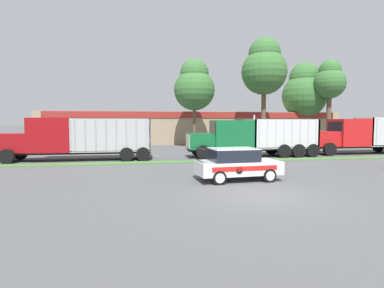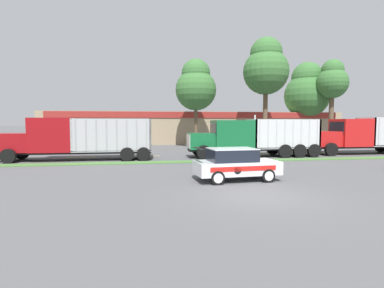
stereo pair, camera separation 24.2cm
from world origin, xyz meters
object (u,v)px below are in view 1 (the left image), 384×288
at_px(rally_car, 236,164).
at_px(traffic_cone, 229,169).
at_px(dump_truck_lead, 357,136).
at_px(dump_truck_far_right, 62,139).
at_px(dump_truck_mid, 242,138).

bearing_deg(rally_car, traffic_cone, 85.57).
xyz_separation_m(dump_truck_lead, dump_truck_far_right, (-25.76, -0.74, 0.00)).
bearing_deg(traffic_cone, dump_truck_lead, 30.50).
bearing_deg(dump_truck_lead, dump_truck_mid, -176.60).
relative_size(dump_truck_mid, rally_car, 2.61).
height_order(dump_truck_far_right, rally_car, dump_truck_far_right).
distance_m(dump_truck_mid, rally_car, 10.52).
bearing_deg(traffic_cone, dump_truck_far_right, 142.88).
xyz_separation_m(dump_truck_lead, dump_truck_mid, (-11.43, -0.68, -0.04)).
relative_size(dump_truck_lead, dump_truck_far_right, 1.01).
xyz_separation_m(dump_truck_mid, traffic_cone, (-3.61, -8.18, -1.30)).
distance_m(dump_truck_far_right, traffic_cone, 13.52).
xyz_separation_m(dump_truck_lead, traffic_cone, (-15.04, -8.86, -1.35)).
distance_m(dump_truck_lead, dump_truck_far_right, 25.77).
bearing_deg(dump_truck_far_right, dump_truck_mid, 0.25).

